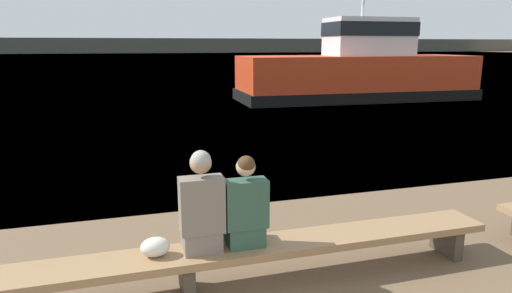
# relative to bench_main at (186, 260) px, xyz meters

# --- Properties ---
(water_surface) EXTENTS (240.00, 240.00, 0.00)m
(water_surface) POSITION_rel_bench_main_xyz_m (-0.36, 122.38, -0.37)
(water_surface) COLOR #386084
(water_surface) RESTS_ON ground
(far_shoreline) EXTENTS (600.00, 12.00, 4.16)m
(far_shoreline) POSITION_rel_bench_main_xyz_m (-0.36, 136.44, 1.71)
(far_shoreline) COLOR #4C4C42
(far_shoreline) RESTS_ON ground
(bench_main) EXTENTS (6.92, 0.53, 0.44)m
(bench_main) POSITION_rel_bench_main_xyz_m (0.00, 0.00, 0.00)
(bench_main) COLOR #8E6B47
(bench_main) RESTS_ON ground
(person_left) EXTENTS (0.44, 0.38, 1.06)m
(person_left) POSITION_rel_bench_main_xyz_m (0.17, 0.00, 0.54)
(person_left) COLOR #70665B
(person_left) RESTS_ON bench_main
(person_right) EXTENTS (0.44, 0.38, 0.97)m
(person_right) POSITION_rel_bench_main_xyz_m (0.63, 0.01, 0.49)
(person_right) COLOR #2D4C3D
(person_right) RESTS_ON bench_main
(shopping_bag) EXTENTS (0.29, 0.22, 0.20)m
(shopping_bag) POSITION_rel_bench_main_xyz_m (-0.29, 0.02, 0.18)
(shopping_bag) COLOR beige
(shopping_bag) RESTS_ON bench_main
(tugboat_red) EXTENTS (10.99, 3.95, 5.79)m
(tugboat_red) POSITION_rel_bench_main_xyz_m (10.04, 14.62, 0.81)
(tugboat_red) COLOR red
(tugboat_red) RESTS_ON water_surface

